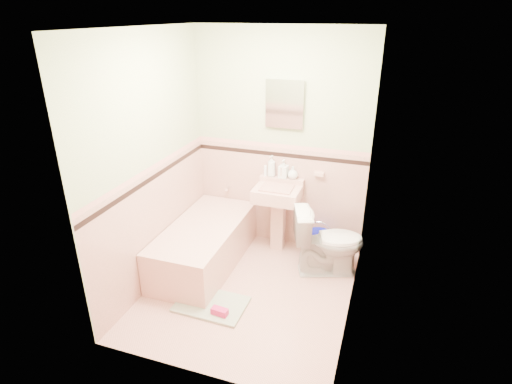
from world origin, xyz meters
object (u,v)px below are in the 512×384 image
(soap_bottle_right, at_px, (293,173))
(soap_bottle_mid, at_px, (284,169))
(sink, at_px, (277,220))
(soap_bottle_left, at_px, (272,166))
(bucket, at_px, (318,244))
(bathtub, at_px, (205,246))
(medicine_cabinet, at_px, (285,104))
(toilet, at_px, (328,241))
(shoe, at_px, (220,311))

(soap_bottle_right, bearing_deg, soap_bottle_mid, 180.00)
(sink, height_order, soap_bottle_left, soap_bottle_left)
(bucket, bearing_deg, bathtub, -153.23)
(sink, relative_size, soap_bottle_mid, 3.70)
(medicine_cabinet, distance_m, soap_bottle_right, 0.78)
(sink, height_order, toilet, sink)
(soap_bottle_mid, distance_m, soap_bottle_right, 0.12)
(shoe, bearing_deg, sink, 88.27)
(medicine_cabinet, bearing_deg, soap_bottle_mid, -64.26)
(bathtub, bearing_deg, sink, 37.93)
(bucket, bearing_deg, sink, -173.12)
(medicine_cabinet, distance_m, toilet, 1.54)
(soap_bottle_left, distance_m, toilet, 1.07)
(soap_bottle_left, xyz_separation_m, shoe, (-0.04, -1.48, -0.93))
(soap_bottle_right, distance_m, shoe, 1.75)
(shoe, bearing_deg, soap_bottle_right, 84.47)
(soap_bottle_mid, height_order, shoe, soap_bottle_mid)
(sink, distance_m, bucket, 0.56)
(toilet, bearing_deg, bucket, 7.42)
(toilet, relative_size, bucket, 2.63)
(soap_bottle_right, distance_m, toilet, 0.87)
(sink, bearing_deg, soap_bottle_left, 125.53)
(soap_bottle_mid, xyz_separation_m, bucket, (0.47, -0.12, -0.83))
(bathtub, relative_size, soap_bottle_right, 10.15)
(toilet, bearing_deg, shoe, 123.10)
(toilet, xyz_separation_m, shoe, (-0.81, -1.06, -0.32))
(soap_bottle_mid, distance_m, bucket, 0.96)
(bathtub, bearing_deg, bucket, 26.77)
(sink, bearing_deg, shoe, -97.57)
(medicine_cabinet, relative_size, shoe, 3.18)
(toilet, distance_m, shoe, 1.37)
(bathtub, bearing_deg, soap_bottle_right, 41.41)
(shoe, bearing_deg, soap_bottle_mid, 88.63)
(bathtub, xyz_separation_m, soap_bottle_left, (0.55, 0.71, 0.76))
(medicine_cabinet, bearing_deg, soap_bottle_right, -13.48)
(soap_bottle_mid, relative_size, toilet, 0.29)
(soap_bottle_left, xyz_separation_m, soap_bottle_right, (0.25, 0.00, -0.05))
(sink, height_order, shoe, sink)
(soap_bottle_right, height_order, shoe, soap_bottle_right)
(bathtub, xyz_separation_m, sink, (0.68, 0.53, 0.18))
(soap_bottle_left, height_order, bucket, soap_bottle_left)
(soap_bottle_right, bearing_deg, soap_bottle_left, 180.00)
(soap_bottle_right, height_order, toilet, soap_bottle_right)
(sink, distance_m, medicine_cabinet, 1.31)
(soap_bottle_right, distance_m, bucket, 0.88)
(soap_bottle_right, height_order, bucket, soap_bottle_right)
(bathtub, relative_size, medicine_cabinet, 3.01)
(bathtub, height_order, medicine_cabinet, medicine_cabinet)
(soap_bottle_right, bearing_deg, shoe, -101.37)
(toilet, bearing_deg, medicine_cabinet, 35.21)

